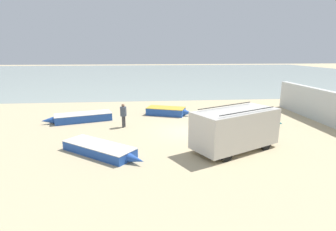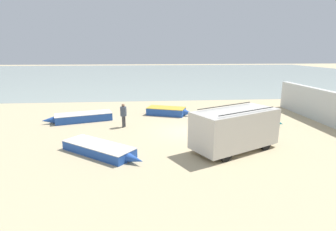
{
  "view_description": "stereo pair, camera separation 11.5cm",
  "coord_description": "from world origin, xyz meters",
  "px_view_note": "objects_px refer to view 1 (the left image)",
  "views": [
    {
      "loc": [
        -3.31,
        -17.83,
        5.62
      ],
      "look_at": [
        -1.55,
        0.86,
        1.0
      ],
      "focal_mm": 28.0,
      "sensor_mm": 36.0,
      "label": 1
    },
    {
      "loc": [
        -3.19,
        -17.84,
        5.62
      ],
      "look_at": [
        -1.55,
        0.86,
        1.0
      ],
      "focal_mm": 28.0,
      "sensor_mm": 36.0,
      "label": 2
    }
  ],
  "objects_px": {
    "fishing_rowboat_0": "(255,116)",
    "fisherman_0": "(239,114)",
    "fishing_rowboat_1": "(101,149)",
    "fishing_rowboat_2": "(81,117)",
    "parked_van": "(236,128)",
    "fisherman_1": "(123,113)",
    "fishing_rowboat_3": "(167,111)"
  },
  "relations": [
    {
      "from": "fishing_rowboat_2",
      "to": "fisherman_0",
      "type": "height_order",
      "value": "fisherman_0"
    },
    {
      "from": "fishing_rowboat_0",
      "to": "fisherman_0",
      "type": "relative_size",
      "value": 2.85
    },
    {
      "from": "fishing_rowboat_0",
      "to": "fisherman_1",
      "type": "bearing_deg",
      "value": -109.56
    },
    {
      "from": "fishing_rowboat_0",
      "to": "fishing_rowboat_1",
      "type": "relative_size",
      "value": 0.97
    },
    {
      "from": "fishing_rowboat_1",
      "to": "fishing_rowboat_2",
      "type": "xyz_separation_m",
      "value": [
        -2.71,
        7.41,
        0.05
      ]
    },
    {
      "from": "fishing_rowboat_0",
      "to": "fishing_rowboat_3",
      "type": "relative_size",
      "value": 1.13
    },
    {
      "from": "fishing_rowboat_2",
      "to": "fisherman_0",
      "type": "xyz_separation_m",
      "value": [
        12.3,
        -2.9,
        0.67
      ]
    },
    {
      "from": "fishing_rowboat_1",
      "to": "fisherman_1",
      "type": "bearing_deg",
      "value": 118.33
    },
    {
      "from": "parked_van",
      "to": "fishing_rowboat_1",
      "type": "bearing_deg",
      "value": 152.9
    },
    {
      "from": "parked_van",
      "to": "fisherman_1",
      "type": "relative_size",
      "value": 3.08
    },
    {
      "from": "parked_van",
      "to": "fishing_rowboat_3",
      "type": "relative_size",
      "value": 1.33
    },
    {
      "from": "fishing_rowboat_0",
      "to": "fishing_rowboat_3",
      "type": "xyz_separation_m",
      "value": [
        -7.15,
        2.53,
        0.03
      ]
    },
    {
      "from": "fishing_rowboat_1",
      "to": "fishing_rowboat_2",
      "type": "bearing_deg",
      "value": 148.13
    },
    {
      "from": "fisherman_0",
      "to": "fishing_rowboat_2",
      "type": "bearing_deg",
      "value": 112.34
    },
    {
      "from": "parked_van",
      "to": "fisherman_1",
      "type": "distance_m",
      "value": 8.64
    },
    {
      "from": "parked_van",
      "to": "fisherman_1",
      "type": "bearing_deg",
      "value": 115.04
    },
    {
      "from": "parked_van",
      "to": "fishing_rowboat_3",
      "type": "height_order",
      "value": "parked_van"
    },
    {
      "from": "fishing_rowboat_0",
      "to": "parked_van",
      "type": "bearing_deg",
      "value": -57.43
    },
    {
      "from": "fishing_rowboat_0",
      "to": "fisherman_0",
      "type": "height_order",
      "value": "fisherman_0"
    },
    {
      "from": "fishing_rowboat_1",
      "to": "fisherman_1",
      "type": "distance_m",
      "value": 5.43
    },
    {
      "from": "fisherman_0",
      "to": "fisherman_1",
      "type": "xyz_separation_m",
      "value": [
        -8.68,
        0.78,
        0.09
      ]
    },
    {
      "from": "fishing_rowboat_0",
      "to": "fishing_rowboat_2",
      "type": "height_order",
      "value": "fishing_rowboat_2"
    },
    {
      "from": "fisherman_0",
      "to": "fisherman_1",
      "type": "height_order",
      "value": "fisherman_1"
    },
    {
      "from": "fishing_rowboat_0",
      "to": "fishing_rowboat_1",
      "type": "height_order",
      "value": "fishing_rowboat_0"
    },
    {
      "from": "fishing_rowboat_0",
      "to": "fishing_rowboat_3",
      "type": "bearing_deg",
      "value": -135.1
    },
    {
      "from": "fishing_rowboat_2",
      "to": "fishing_rowboat_1",
      "type": "bearing_deg",
      "value": 92.76
    },
    {
      "from": "parked_van",
      "to": "fisherman_0",
      "type": "relative_size",
      "value": 3.35
    },
    {
      "from": "fishing_rowboat_0",
      "to": "fisherman_0",
      "type": "xyz_separation_m",
      "value": [
        -2.12,
        -1.93,
        0.69
      ]
    },
    {
      "from": "fishing_rowboat_1",
      "to": "fishing_rowboat_0",
      "type": "bearing_deg",
      "value": 66.85
    },
    {
      "from": "fishing_rowboat_2",
      "to": "parked_van",
      "type": "bearing_deg",
      "value": 127.0
    },
    {
      "from": "fishing_rowboat_1",
      "to": "fishing_rowboat_3",
      "type": "distance_m",
      "value": 10.06
    },
    {
      "from": "fisherman_0",
      "to": "parked_van",
      "type": "bearing_deg",
      "value": -167.06
    }
  ]
}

